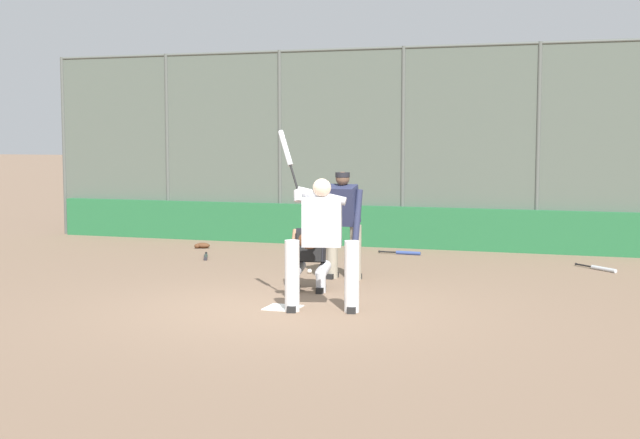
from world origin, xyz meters
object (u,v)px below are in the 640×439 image
Objects in this scene: baseball_loose at (310,271)px; fielding_glove_on_dirt at (202,245)px; batter_at_plate at (321,239)px; catcher_behind_plate at (310,251)px; umpire_home at (343,222)px; spare_bat_third_base_side at (601,268)px; spare_bat_near_backstop at (206,257)px; spare_bat_by_padding at (405,253)px.

fielding_glove_on_dirt is at bearing -37.85° from baseball_loose.
batter_at_plate is at bearing 128.68° from fielding_glove_on_dirt.
batter_at_plate is 1.58m from catcher_behind_plate.
umpire_home is at bearing 149.08° from baseball_loose.
fielding_glove_on_dirt reaches higher than spare_bat_third_base_side.
batter_at_plate is 3.01× the size of spare_bat_near_backstop.
fielding_glove_on_dirt is at bearing -176.29° from spare_bat_near_backstop.
catcher_behind_plate is at bearing -95.18° from spare_bat_third_base_side.
spare_bat_near_backstop is at bearing -24.55° from baseball_loose.
fielding_glove_on_dirt is (3.98, 0.33, 0.02)m from spare_bat_by_padding.
spare_bat_third_base_side is at bearing 175.66° from fielding_glove_on_dirt.
fielding_glove_on_dirt is (7.45, -0.57, 0.02)m from spare_bat_third_base_side.
baseball_loose reaches higher than spare_bat_near_backstop.
catcher_behind_plate is 5.11m from spare_bat_third_base_side.
spare_bat_third_base_side is 7.47m from fielding_glove_on_dirt.
spare_bat_by_padding and spare_bat_third_base_side have the same top height.
umpire_home reaches higher than fielding_glove_on_dirt.
umpire_home is 4.72m from fielding_glove_on_dirt.
catcher_behind_plate is 1.59× the size of spare_bat_third_base_side.
catcher_behind_plate is 3.87m from spare_bat_near_backstop.
spare_bat_by_padding is 3.59m from spare_bat_third_base_side.
spare_bat_near_backstop is 3.66m from spare_bat_by_padding.
batter_at_plate reaches higher than spare_bat_third_base_side.
umpire_home is (0.48, -2.48, -0.03)m from batter_at_plate.
catcher_behind_plate is 1.33× the size of spare_bat_by_padding.
catcher_behind_plate is at bearing -91.39° from spare_bat_by_padding.
spare_bat_third_base_side is at bearing 71.41° from spare_bat_near_backstop.
catcher_behind_plate reaches higher than baseball_loose.
spare_bat_near_backstop is 1.10× the size of spare_bat_third_base_side.
spare_bat_by_padding is at bearing 91.73° from spare_bat_near_backstop.
catcher_behind_plate is 5.28m from fielding_glove_on_dirt.
batter_at_plate is 6.79m from fielding_glove_on_dirt.
catcher_behind_plate reaches higher than spare_bat_near_backstop.
fielding_glove_on_dirt is at bearing -31.76° from umpire_home.
fielding_glove_on_dirt is (3.73, -2.78, -0.83)m from umpire_home.
fielding_glove_on_dirt is (0.71, -1.30, 0.02)m from spare_bat_near_backstop.
umpire_home is 2.41× the size of spare_bat_third_base_side.
umpire_home is at bearing 143.32° from fielding_glove_on_dirt.
baseball_loose is at bearing -26.01° from umpire_home.
fielding_glove_on_dirt is at bearing -65.73° from batter_at_plate.
spare_bat_near_backstop is at bearing -129.22° from spare_bat_third_base_side.
umpire_home is 5.57× the size of fielding_glove_on_dirt.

